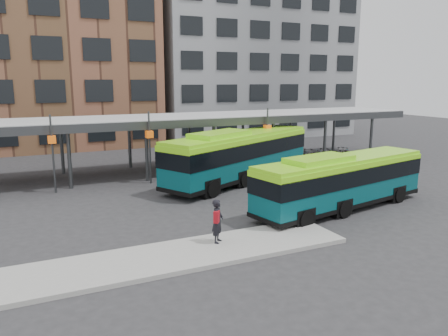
% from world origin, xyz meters
% --- Properties ---
extents(ground, '(120.00, 120.00, 0.00)m').
position_xyz_m(ground, '(0.00, 0.00, 0.00)').
color(ground, '#28282B').
rests_on(ground, ground).
extents(boarding_island, '(14.00, 3.00, 0.18)m').
position_xyz_m(boarding_island, '(-5.50, -3.00, 0.09)').
color(boarding_island, gray).
rests_on(boarding_island, ground).
extents(canopy, '(40.00, 6.53, 4.80)m').
position_xyz_m(canopy, '(-0.06, 12.87, 3.91)').
color(canopy, '#999B9E').
rests_on(canopy, ground).
extents(building_brick, '(26.00, 14.00, 22.00)m').
position_xyz_m(building_brick, '(-10.00, 32.00, 11.00)').
color(building_brick, brown).
rests_on(building_brick, ground).
extents(building_grey, '(24.00, 14.00, 20.00)m').
position_xyz_m(building_grey, '(16.00, 32.00, 10.00)').
color(building_grey, slate).
rests_on(building_grey, ground).
extents(bus_front, '(11.30, 4.39, 3.05)m').
position_xyz_m(bus_front, '(4.54, -0.45, 1.59)').
color(bus_front, '#06454C').
rests_on(bus_front, ground).
extents(bus_rear, '(12.88, 8.25, 3.59)m').
position_xyz_m(bus_rear, '(2.71, 7.77, 1.87)').
color(bus_rear, '#06454C').
rests_on(bus_rear, ground).
extents(pedestrian, '(0.76, 0.80, 1.84)m').
position_xyz_m(pedestrian, '(-3.62, -2.54, 1.11)').
color(pedestrian, black).
rests_on(pedestrian, boarding_island).
extents(bike_rack, '(6.26, 1.35, 1.04)m').
position_xyz_m(bike_rack, '(13.04, 12.02, 0.47)').
color(bike_rack, slate).
rests_on(bike_rack, ground).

